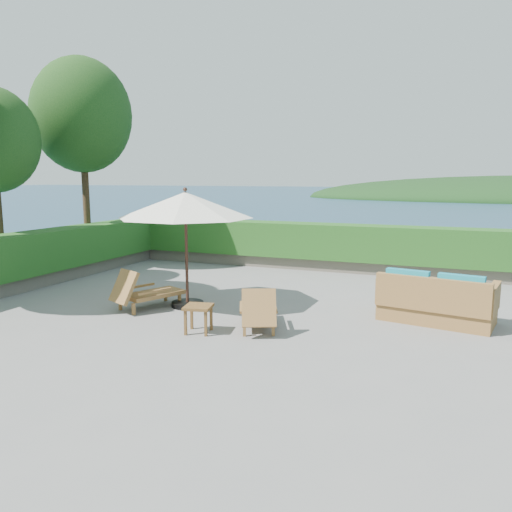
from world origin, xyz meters
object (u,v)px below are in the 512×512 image
at_px(wicker_loveseat, 436,302).
at_px(lounge_right, 258,311).
at_px(side_table, 198,310).
at_px(patio_umbrella, 185,206).
at_px(lounge_left, 144,292).

bearing_deg(wicker_loveseat, lounge_right, -140.56).
bearing_deg(wicker_loveseat, side_table, -139.74).
relative_size(patio_umbrella, side_table, 6.57).
xyz_separation_m(lounge_left, lounge_right, (2.68, -0.43, -0.02)).
bearing_deg(wicker_loveseat, lounge_left, -157.72).
height_order(lounge_left, lounge_right, lounge_left).
xyz_separation_m(patio_umbrella, wicker_loveseat, (4.86, 0.72, -1.71)).
height_order(lounge_right, wicker_loveseat, wicker_loveseat).
xyz_separation_m(lounge_right, wicker_loveseat, (2.91, 1.64, 0.05)).
height_order(patio_umbrella, lounge_left, patio_umbrella).
bearing_deg(patio_umbrella, side_table, -54.27).
bearing_deg(side_table, lounge_left, 150.92).
distance_m(lounge_left, wicker_loveseat, 5.72).
bearing_deg(lounge_left, lounge_right, 14.43).
xyz_separation_m(patio_umbrella, lounge_left, (-0.73, -0.49, -1.74)).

